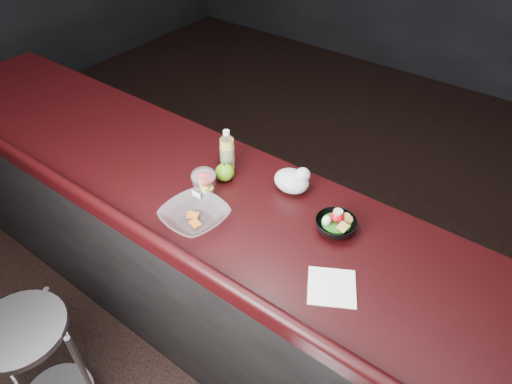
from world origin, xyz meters
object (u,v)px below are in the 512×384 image
fruit_cup (204,184)px  green_apple (225,172)px  lemonade_bottle (227,153)px  snack_bowl (336,224)px  stool_left (34,356)px  takeout_bowl (195,216)px

fruit_cup → green_apple: fruit_cup is taller
lemonade_bottle → snack_bowl: bearing=-5.8°
green_apple → snack_bowl: 0.53m
lemonade_bottle → stool_left: bearing=-104.3°
lemonade_bottle → takeout_bowl: size_ratio=0.72×
fruit_cup → takeout_bowl: bearing=-63.6°
snack_bowl → takeout_bowl: (-0.46, -0.29, 0.00)m
takeout_bowl → green_apple: bearing=105.7°
green_apple → takeout_bowl: bearing=-74.3°
takeout_bowl → snack_bowl: bearing=32.1°
stool_left → snack_bowl: snack_bowl is taller
fruit_cup → takeout_bowl: fruit_cup is taller
snack_bowl → takeout_bowl: bearing=-147.9°
lemonade_bottle → green_apple: size_ratio=2.26×
takeout_bowl → lemonade_bottle: bearing=109.1°
lemonade_bottle → snack_bowl: lemonade_bottle is taller
fruit_cup → stool_left: bearing=-111.6°
green_apple → takeout_bowl: green_apple is taller
takeout_bowl → fruit_cup: bearing=116.4°
stool_left → lemonade_bottle: (0.25, 0.98, 0.57)m
green_apple → snack_bowl: snack_bowl is taller
green_apple → snack_bowl: size_ratio=0.48×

